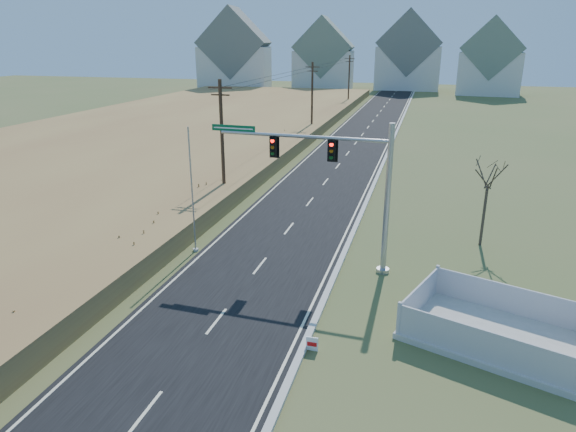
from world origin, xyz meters
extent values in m
plane|color=#46582A|center=(0.00, 0.00, 0.00)|extent=(260.00, 260.00, 0.00)
cube|color=black|center=(0.00, 50.00, 0.03)|extent=(8.00, 180.00, 0.06)
cube|color=#B2AFA8|center=(4.15, 50.00, 0.09)|extent=(0.30, 180.00, 0.18)
cube|color=#9D8447|center=(-24.00, 40.00, 0.65)|extent=(38.00, 110.00, 1.30)
cylinder|color=#422D1E|center=(-6.50, 15.00, 4.50)|extent=(0.26, 0.26, 9.00)
cube|color=#422D1E|center=(-6.50, 15.00, 8.40)|extent=(1.80, 0.10, 0.10)
cube|color=#422D1E|center=(-6.50, 15.00, 7.90)|extent=(1.40, 0.10, 0.10)
cylinder|color=#422D1E|center=(-6.50, 45.00, 4.50)|extent=(0.26, 0.26, 9.00)
cube|color=#422D1E|center=(-6.50, 45.00, 8.40)|extent=(1.80, 0.10, 0.10)
cube|color=#422D1E|center=(-6.50, 45.00, 7.90)|extent=(1.40, 0.10, 0.10)
cylinder|color=#422D1E|center=(-6.50, 75.00, 4.50)|extent=(0.26, 0.26, 9.00)
cube|color=#422D1E|center=(-6.50, 75.00, 8.40)|extent=(1.80, 0.10, 0.10)
cube|color=#422D1E|center=(-6.50, 75.00, 7.90)|extent=(1.40, 0.10, 0.10)
cube|color=silver|center=(-38.00, 100.00, 5.00)|extent=(17.38, 13.12, 10.00)
cube|color=slate|center=(-38.00, 100.00, 10.90)|extent=(17.69, 13.38, 16.29)
cube|color=silver|center=(-18.00, 108.00, 4.50)|extent=(14.66, 10.95, 9.00)
cube|color=slate|center=(-18.00, 108.00, 9.90)|extent=(14.93, 11.17, 14.26)
cube|color=silver|center=(2.00, 112.00, 5.00)|extent=(15.00, 10.00, 10.00)
cube|color=slate|center=(2.00, 112.00, 10.90)|extent=(15.27, 10.20, 15.27)
cube|color=silver|center=(20.00, 104.00, 4.50)|extent=(13.87, 10.31, 9.00)
cube|color=slate|center=(20.00, 104.00, 9.90)|extent=(14.12, 10.51, 13.24)
cylinder|color=#9EA0A5|center=(6.50, 5.07, 0.11)|extent=(0.68, 0.68, 0.23)
cylinder|color=#9EA0A5|center=(6.50, 5.07, 3.94)|extent=(0.29, 0.29, 7.89)
cylinder|color=#9EA0A5|center=(2.00, 5.28, 6.99)|extent=(9.01, 0.59, 0.18)
cube|color=black|center=(3.57, 5.21, 6.36)|extent=(0.35, 0.30, 1.05)
cube|color=black|center=(0.42, 5.35, 6.36)|extent=(0.35, 0.30, 1.05)
cube|color=#04552E|center=(-1.83, 5.45, 7.21)|extent=(2.48, 0.15, 0.34)
cube|color=#B7B5AD|center=(11.52, -0.24, 0.13)|extent=(8.01, 6.70, 0.26)
cube|color=#B6B6BB|center=(10.78, -2.29, 0.91)|extent=(6.17, 2.30, 1.31)
cube|color=#B6B6BB|center=(12.26, 1.81, 0.91)|extent=(6.17, 2.30, 1.31)
cube|color=#B6B6BB|center=(8.44, 0.87, 0.91)|extent=(1.56, 4.12, 1.31)
cube|color=white|center=(4.50, -3.00, 0.32)|extent=(0.48, 0.05, 0.60)
cube|color=red|center=(4.50, -3.03, 0.32)|extent=(0.39, 0.02, 0.17)
cylinder|color=#B7B5AD|center=(-4.30, 5.09, 0.07)|extent=(0.33, 0.33, 0.14)
cylinder|color=#9EA0A5|center=(-4.30, 5.09, 3.62)|extent=(0.09, 0.09, 7.24)
cylinder|color=#4C3F33|center=(11.77, 10.47, 1.83)|extent=(0.17, 0.17, 3.66)
camera|label=1|loc=(8.21, -20.10, 11.70)|focal=32.00mm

